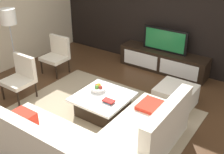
{
  "coord_description": "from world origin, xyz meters",
  "views": [
    {
      "loc": [
        2.5,
        -3.34,
        2.99
      ],
      "look_at": [
        -0.24,
        0.58,
        0.51
      ],
      "focal_mm": 44.74,
      "sensor_mm": 36.0,
      "label": 1
    }
  ],
  "objects_px": {
    "television": "(165,40)",
    "accent_chair_near": "(21,75)",
    "floor_lamp": "(9,21)",
    "accent_chair_far": "(57,53)",
    "book_stack": "(109,101)",
    "sectional_couch": "(95,142)",
    "ottoman": "(175,96)",
    "coffee_table": "(103,104)",
    "fruit_bowl": "(98,88)",
    "media_console": "(163,61)"
  },
  "relations": [
    {
      "from": "coffee_table",
      "to": "book_stack",
      "type": "height_order",
      "value": "book_stack"
    },
    {
      "from": "media_console",
      "to": "accent_chair_near",
      "type": "relative_size",
      "value": 2.46
    },
    {
      "from": "sectional_couch",
      "to": "ottoman",
      "type": "height_order",
      "value": "sectional_couch"
    },
    {
      "from": "floor_lamp",
      "to": "coffee_table",
      "type": "bearing_deg",
      "value": 1.01
    },
    {
      "from": "television",
      "to": "book_stack",
      "type": "distance_m",
      "value": 2.45
    },
    {
      "from": "fruit_bowl",
      "to": "television",
      "type": "bearing_deg",
      "value": 82.74
    },
    {
      "from": "television",
      "to": "accent_chair_near",
      "type": "distance_m",
      "value": 3.28
    },
    {
      "from": "accent_chair_near",
      "to": "floor_lamp",
      "type": "height_order",
      "value": "floor_lamp"
    },
    {
      "from": "television",
      "to": "book_stack",
      "type": "xyz_separation_m",
      "value": [
        0.12,
        -2.42,
        -0.37
      ]
    },
    {
      "from": "sectional_couch",
      "to": "book_stack",
      "type": "bearing_deg",
      "value": 113.35
    },
    {
      "from": "accent_chair_near",
      "to": "accent_chair_far",
      "type": "bearing_deg",
      "value": 94.75
    },
    {
      "from": "accent_chair_near",
      "to": "fruit_bowl",
      "type": "distance_m",
      "value": 1.61
    },
    {
      "from": "coffee_table",
      "to": "accent_chair_far",
      "type": "xyz_separation_m",
      "value": [
        -1.94,
        0.8,
        0.29
      ]
    },
    {
      "from": "coffee_table",
      "to": "book_stack",
      "type": "xyz_separation_m",
      "value": [
        0.22,
        -0.12,
        0.2
      ]
    },
    {
      "from": "floor_lamp",
      "to": "fruit_bowl",
      "type": "xyz_separation_m",
      "value": [
        2.19,
        0.14,
        -0.94
      ]
    },
    {
      "from": "ottoman",
      "to": "accent_chair_far",
      "type": "bearing_deg",
      "value": -175.88
    },
    {
      "from": "television",
      "to": "floor_lamp",
      "type": "xyz_separation_m",
      "value": [
        -2.47,
        -2.34,
        0.59
      ]
    },
    {
      "from": "floor_lamp",
      "to": "book_stack",
      "type": "xyz_separation_m",
      "value": [
        2.59,
        -0.08,
        -0.97
      ]
    },
    {
      "from": "floor_lamp",
      "to": "ottoman",
      "type": "bearing_deg",
      "value": 17.49
    },
    {
      "from": "television",
      "to": "accent_chair_near",
      "type": "relative_size",
      "value": 1.25
    },
    {
      "from": "media_console",
      "to": "fruit_bowl",
      "type": "xyz_separation_m",
      "value": [
        -0.28,
        -2.2,
        0.18
      ]
    },
    {
      "from": "television",
      "to": "accent_chair_far",
      "type": "xyz_separation_m",
      "value": [
        -2.04,
        -1.49,
        -0.29
      ]
    },
    {
      "from": "ottoman",
      "to": "floor_lamp",
      "type": "bearing_deg",
      "value": -162.51
    },
    {
      "from": "fruit_bowl",
      "to": "book_stack",
      "type": "xyz_separation_m",
      "value": [
        0.4,
        -0.22,
        -0.03
      ]
    },
    {
      "from": "ottoman",
      "to": "book_stack",
      "type": "distance_m",
      "value": 1.39
    },
    {
      "from": "floor_lamp",
      "to": "accent_chair_far",
      "type": "xyz_separation_m",
      "value": [
        0.44,
        0.85,
        -0.88
      ]
    },
    {
      "from": "fruit_bowl",
      "to": "accent_chair_far",
      "type": "distance_m",
      "value": 1.89
    },
    {
      "from": "television",
      "to": "accent_chair_far",
      "type": "distance_m",
      "value": 2.54
    },
    {
      "from": "fruit_bowl",
      "to": "sectional_couch",
      "type": "bearing_deg",
      "value": -54.84
    },
    {
      "from": "television",
      "to": "sectional_couch",
      "type": "distance_m",
      "value": 3.37
    },
    {
      "from": "ottoman",
      "to": "sectional_couch",
      "type": "bearing_deg",
      "value": -100.85
    },
    {
      "from": "television",
      "to": "ottoman",
      "type": "distance_m",
      "value": 1.66
    },
    {
      "from": "coffee_table",
      "to": "ottoman",
      "type": "height_order",
      "value": "ottoman"
    },
    {
      "from": "sectional_couch",
      "to": "fruit_bowl",
      "type": "distance_m",
      "value": 1.35
    },
    {
      "from": "fruit_bowl",
      "to": "accent_chair_far",
      "type": "bearing_deg",
      "value": 158.18
    },
    {
      "from": "sectional_couch",
      "to": "accent_chair_far",
      "type": "relative_size",
      "value": 2.66
    },
    {
      "from": "television",
      "to": "accent_chair_near",
      "type": "height_order",
      "value": "television"
    },
    {
      "from": "floor_lamp",
      "to": "sectional_couch",
      "type": "bearing_deg",
      "value": -17.86
    },
    {
      "from": "coffee_table",
      "to": "accent_chair_near",
      "type": "xyz_separation_m",
      "value": [
        -1.7,
        -0.43,
        0.29
      ]
    },
    {
      "from": "coffee_table",
      "to": "floor_lamp",
      "type": "height_order",
      "value": "floor_lamp"
    },
    {
      "from": "accent_chair_near",
      "to": "ottoman",
      "type": "bearing_deg",
      "value": 22.16
    },
    {
      "from": "floor_lamp",
      "to": "media_console",
      "type": "bearing_deg",
      "value": 43.39
    },
    {
      "from": "ottoman",
      "to": "accent_chair_far",
      "type": "distance_m",
      "value": 2.94
    },
    {
      "from": "sectional_couch",
      "to": "accent_chair_near",
      "type": "xyz_separation_m",
      "value": [
        -2.29,
        0.56,
        0.2
      ]
    },
    {
      "from": "fruit_bowl",
      "to": "ottoman",
      "type": "bearing_deg",
      "value": 38.27
    },
    {
      "from": "accent_chair_near",
      "to": "accent_chair_far",
      "type": "xyz_separation_m",
      "value": [
        -0.24,
        1.24,
        0.0
      ]
    },
    {
      "from": "media_console",
      "to": "ottoman",
      "type": "xyz_separation_m",
      "value": [
        0.88,
        -1.28,
        -0.05
      ]
    },
    {
      "from": "book_stack",
      "to": "accent_chair_near",
      "type": "bearing_deg",
      "value": -170.81
    },
    {
      "from": "sectional_couch",
      "to": "fruit_bowl",
      "type": "xyz_separation_m",
      "value": [
        -0.77,
        1.1,
        0.14
      ]
    },
    {
      "from": "television",
      "to": "coffee_table",
      "type": "relative_size",
      "value": 1.13
    }
  ]
}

